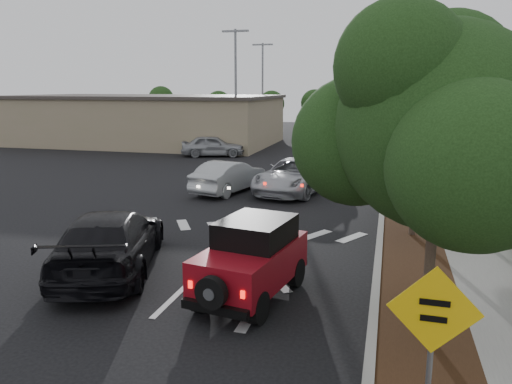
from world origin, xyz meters
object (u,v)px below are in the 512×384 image
(silver_suv_ahead, at_px, (295,176))
(black_suv_oncoming, at_px, (110,241))
(speed_hump_sign, at_px, (432,333))
(red_jeep, at_px, (254,257))

(silver_suv_ahead, relative_size, black_suv_oncoming, 0.99)
(silver_suv_ahead, xyz_separation_m, speed_hump_sign, (4.90, -16.48, 0.98))
(silver_suv_ahead, distance_m, black_suv_oncoming, 11.80)
(silver_suv_ahead, bearing_deg, black_suv_oncoming, -93.06)
(red_jeep, xyz_separation_m, silver_suv_ahead, (-1.30, 12.04, -0.16))
(silver_suv_ahead, bearing_deg, speed_hump_sign, -62.35)
(black_suv_oncoming, bearing_deg, silver_suv_ahead, -122.63)
(black_suv_oncoming, xyz_separation_m, speed_hump_sign, (7.78, -5.04, 0.93))
(black_suv_oncoming, relative_size, speed_hump_sign, 2.25)
(red_jeep, relative_size, silver_suv_ahead, 0.67)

